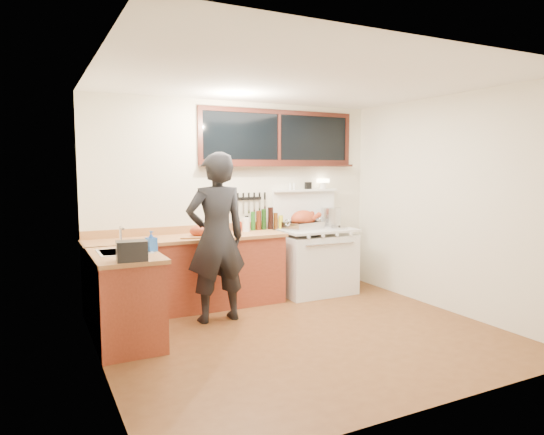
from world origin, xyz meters
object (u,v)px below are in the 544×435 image
man (216,238)px  cutting_board (200,233)px  roast_turkey (303,221)px  vintage_stove (315,259)px

man → cutting_board: bearing=94.2°
roast_turkey → cutting_board: bearing=-176.3°
man → roast_turkey: (1.47, 0.57, 0.05)m
man → cutting_board: size_ratio=3.64×
vintage_stove → roast_turkey: vintage_stove is taller
vintage_stove → man: size_ratio=0.82×
vintage_stove → cutting_board: (-1.68, -0.08, 0.49)m
roast_turkey → vintage_stove: bearing=-6.9°
man → cutting_board: (-0.03, 0.47, 0.00)m
man → vintage_stove: bearing=18.4°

